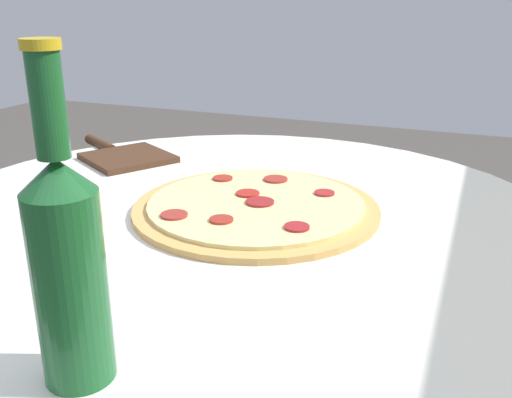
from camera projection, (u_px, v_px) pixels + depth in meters
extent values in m
cylinder|color=silver|center=(233.00, 221.00, 0.88)|extent=(1.03, 1.03, 0.02)
cylinder|color=tan|center=(256.00, 208.00, 0.88)|extent=(0.38, 0.38, 0.01)
cylinder|color=beige|center=(256.00, 203.00, 0.88)|extent=(0.33, 0.33, 0.01)
cylinder|color=maroon|center=(260.00, 202.00, 0.87)|extent=(0.04, 0.04, 0.00)
cylinder|color=maroon|center=(324.00, 193.00, 0.91)|extent=(0.03, 0.03, 0.00)
cylinder|color=maroon|center=(174.00, 215.00, 0.82)|extent=(0.04, 0.04, 0.00)
cylinder|color=maroon|center=(223.00, 178.00, 0.98)|extent=(0.03, 0.03, 0.00)
cylinder|color=maroon|center=(221.00, 220.00, 0.80)|extent=(0.03, 0.03, 0.00)
cylinder|color=#A8251E|center=(248.00, 193.00, 0.91)|extent=(0.04, 0.04, 0.00)
cylinder|color=maroon|center=(297.00, 227.00, 0.78)|extent=(0.04, 0.04, 0.00)
cylinder|color=maroon|center=(276.00, 179.00, 0.98)|extent=(0.04, 0.04, 0.00)
cylinder|color=#195628|center=(71.00, 289.00, 0.47)|extent=(0.06, 0.06, 0.17)
cone|color=#195628|center=(57.00, 175.00, 0.44)|extent=(0.06, 0.06, 0.03)
cylinder|color=#195628|center=(48.00, 106.00, 0.42)|extent=(0.03, 0.03, 0.08)
cylinder|color=gold|center=(40.00, 44.00, 0.41)|extent=(0.03, 0.03, 0.01)
cube|color=#422819|center=(128.00, 158.00, 1.15)|extent=(0.21, 0.21, 0.01)
cylinder|color=#422819|center=(100.00, 144.00, 1.25)|extent=(0.08, 0.12, 0.02)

